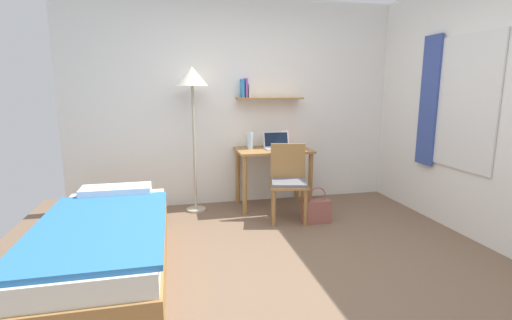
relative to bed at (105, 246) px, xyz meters
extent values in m
plane|color=brown|center=(1.47, -0.27, -0.24)|extent=(5.28, 5.28, 0.00)
cube|color=white|center=(1.47, 1.75, 1.06)|extent=(4.40, 0.05, 2.60)
cube|color=#9E703D|center=(1.80, 1.62, 1.13)|extent=(0.85, 0.22, 0.02)
cube|color=#3384C6|center=(1.45, 1.66, 1.26)|extent=(0.03, 0.13, 0.23)
cube|color=purple|center=(1.50, 1.66, 1.26)|extent=(0.03, 0.12, 0.24)
cube|color=silver|center=(1.54, 1.65, 1.23)|extent=(0.03, 0.14, 0.17)
cube|color=white|center=(3.50, -0.27, 1.06)|extent=(0.05, 4.40, 2.60)
cube|color=silver|center=(3.46, 0.19, 1.11)|extent=(0.02, 0.82, 1.35)
cube|color=white|center=(3.47, 0.19, 1.11)|extent=(0.01, 0.76, 1.29)
cube|color=#384C93|center=(3.43, 0.71, 1.11)|extent=(0.03, 0.28, 1.45)
cube|color=#9E703D|center=(0.00, -0.01, -0.10)|extent=(0.95, 1.97, 0.28)
cube|color=silver|center=(0.00, -0.01, 0.12)|extent=(0.91, 1.91, 0.16)
cube|color=#2D70B7|center=(0.00, -0.13, 0.22)|extent=(0.97, 1.62, 0.04)
cube|color=white|center=(0.00, 0.76, 0.25)|extent=(0.66, 0.28, 0.10)
cube|color=#9E703D|center=(1.80, 1.43, 0.49)|extent=(0.92, 0.59, 0.03)
cylinder|color=#9E703D|center=(1.39, 1.18, 0.12)|extent=(0.06, 0.06, 0.71)
cylinder|color=#9E703D|center=(2.21, 1.18, 0.12)|extent=(0.06, 0.06, 0.71)
cylinder|color=#9E703D|center=(1.39, 1.68, 0.12)|extent=(0.06, 0.06, 0.71)
cylinder|color=#9E703D|center=(2.21, 1.68, 0.12)|extent=(0.06, 0.06, 0.71)
cube|color=#9E703D|center=(1.83, 0.85, 0.18)|extent=(0.49, 0.46, 0.03)
cube|color=slate|center=(1.83, 0.85, 0.21)|extent=(0.45, 0.43, 0.04)
cube|color=#9E703D|center=(1.87, 1.02, 0.43)|extent=(0.40, 0.12, 0.40)
cylinder|color=#9E703D|center=(1.62, 0.74, -0.04)|extent=(0.04, 0.04, 0.41)
cylinder|color=#9E703D|center=(1.97, 0.66, -0.04)|extent=(0.04, 0.04, 0.41)
cylinder|color=#9E703D|center=(1.69, 1.04, -0.04)|extent=(0.04, 0.04, 0.41)
cylinder|color=#9E703D|center=(2.03, 0.97, -0.04)|extent=(0.04, 0.04, 0.41)
cylinder|color=#B2A893|center=(0.82, 1.46, -0.23)|extent=(0.24, 0.24, 0.02)
cylinder|color=#B2A893|center=(0.82, 1.46, 0.53)|extent=(0.03, 0.03, 1.50)
cone|color=silver|center=(0.82, 1.46, 1.39)|extent=(0.37, 0.37, 0.22)
cube|color=#B7BABF|center=(1.86, 1.43, 0.51)|extent=(0.34, 0.22, 0.01)
cube|color=#B7BABF|center=(1.86, 1.51, 0.62)|extent=(0.34, 0.06, 0.20)
cube|color=black|center=(1.86, 1.51, 0.62)|extent=(0.30, 0.05, 0.17)
cylinder|color=silver|center=(1.52, 1.50, 0.61)|extent=(0.07, 0.07, 0.21)
cube|color=purple|center=(2.08, 1.39, 0.51)|extent=(0.16, 0.23, 0.02)
cube|color=#D13D38|center=(2.09, 1.38, 0.54)|extent=(0.16, 0.24, 0.03)
cube|color=#99564C|center=(2.12, 0.73, -0.11)|extent=(0.31, 0.12, 0.26)
torus|color=#99564C|center=(2.12, 0.73, 0.07)|extent=(0.22, 0.02, 0.22)
camera|label=1|loc=(0.57, -3.02, 1.26)|focal=26.07mm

